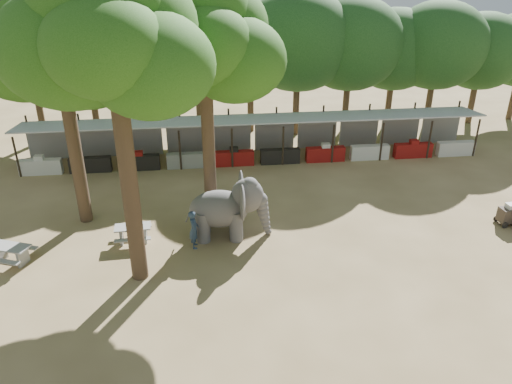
{
  "coord_description": "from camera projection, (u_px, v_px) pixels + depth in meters",
  "views": [
    {
      "loc": [
        -3.33,
        -14.85,
        11.76
      ],
      "look_at": [
        -1.0,
        5.0,
        2.0
      ],
      "focal_mm": 35.0,
      "sensor_mm": 36.0,
      "label": 1
    }
  ],
  "objects": [
    {
      "name": "ground",
      "position": [
        298.0,
        296.0,
        18.76
      ],
      "size": [
        100.0,
        100.0,
        0.0
      ],
      "primitive_type": "plane",
      "color": "brown",
      "rests_on": "ground"
    },
    {
      "name": "vendor_stalls",
      "position": [
        255.0,
        140.0,
        30.6
      ],
      "size": [
        28.0,
        2.99,
        2.8
      ],
      "color": "#9E9FA5",
      "rests_on": "ground"
    },
    {
      "name": "yard_tree_left",
      "position": [
        55.0,
        45.0,
        20.63
      ],
      "size": [
        7.1,
        6.9,
        11.02
      ],
      "color": "#332316",
      "rests_on": "ground"
    },
    {
      "name": "yard_tree_center",
      "position": [
        108.0,
        37.0,
        16.03
      ],
      "size": [
        7.1,
        6.9,
        12.04
      ],
      "color": "#332316",
      "rests_on": "ground"
    },
    {
      "name": "yard_tree_back",
      "position": [
        200.0,
        37.0,
        20.21
      ],
      "size": [
        7.1,
        6.9,
        11.36
      ],
      "color": "#332316",
      "rests_on": "ground"
    },
    {
      "name": "backdrop_trees",
      "position": [
        246.0,
        53.0,
        33.3
      ],
      "size": [
        46.46,
        5.95,
        8.33
      ],
      "color": "#332316",
      "rests_on": "ground"
    },
    {
      "name": "elephant",
      "position": [
        229.0,
        208.0,
        22.13
      ],
      "size": [
        3.73,
        2.86,
        2.85
      ],
      "rotation": [
        0.0,
        0.0,
        -0.05
      ],
      "color": "#484545",
      "rests_on": "ground"
    },
    {
      "name": "handler",
      "position": [
        194.0,
        229.0,
        21.49
      ],
      "size": [
        0.44,
        0.65,
        1.76
      ],
      "primitive_type": "imported",
      "rotation": [
        0.0,
        0.0,
        1.6
      ],
      "color": "#26384C",
      "rests_on": "ground"
    },
    {
      "name": "picnic_table_near",
      "position": [
        11.0,
        252.0,
        20.56
      ],
      "size": [
        1.99,
        1.9,
        0.79
      ],
      "rotation": [
        0.0,
        0.0,
        -0.36
      ],
      "color": "gray",
      "rests_on": "ground"
    },
    {
      "name": "picnic_table_far",
      "position": [
        133.0,
        232.0,
        22.05
      ],
      "size": [
        1.63,
        1.48,
        0.78
      ],
      "rotation": [
        0.0,
        0.0,
        0.05
      ],
      "color": "gray",
      "rests_on": "ground"
    },
    {
      "name": "cart_back",
      "position": [
        510.0,
        214.0,
        23.48
      ],
      "size": [
        1.15,
        0.8,
        1.07
      ],
      "rotation": [
        0.0,
        0.0,
        0.08
      ],
      "color": "#342922",
      "rests_on": "ground"
    }
  ]
}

